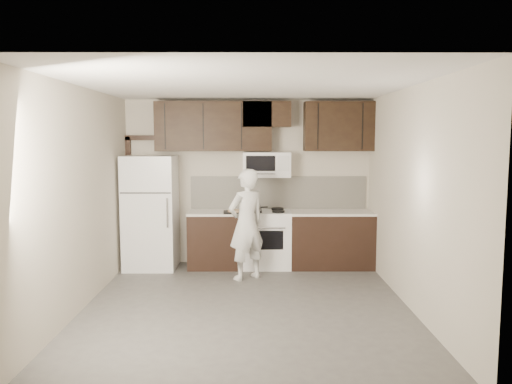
{
  "coord_description": "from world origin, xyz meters",
  "views": [
    {
      "loc": [
        0.09,
        -5.97,
        2.08
      ],
      "look_at": [
        0.12,
        0.9,
        1.33
      ],
      "focal_mm": 35.0,
      "sensor_mm": 36.0,
      "label": 1
    }
  ],
  "objects_px": {
    "stove": "(267,239)",
    "person": "(246,224)",
    "microwave": "(267,165)",
    "refrigerator": "(151,212)"
  },
  "relations": [
    {
      "from": "stove",
      "to": "person",
      "type": "distance_m",
      "value": 0.84
    },
    {
      "from": "microwave",
      "to": "person",
      "type": "relative_size",
      "value": 0.47
    },
    {
      "from": "refrigerator",
      "to": "person",
      "type": "distance_m",
      "value": 1.67
    },
    {
      "from": "stove",
      "to": "refrigerator",
      "type": "relative_size",
      "value": 0.52
    },
    {
      "from": "microwave",
      "to": "refrigerator",
      "type": "relative_size",
      "value": 0.42
    },
    {
      "from": "microwave",
      "to": "refrigerator",
      "type": "bearing_deg",
      "value": -174.85
    },
    {
      "from": "stove",
      "to": "microwave",
      "type": "distance_m",
      "value": 1.2
    },
    {
      "from": "microwave",
      "to": "stove",
      "type": "bearing_deg",
      "value": -89.9
    },
    {
      "from": "refrigerator",
      "to": "stove",
      "type": "bearing_deg",
      "value": 1.51
    },
    {
      "from": "refrigerator",
      "to": "person",
      "type": "relative_size",
      "value": 1.1
    }
  ]
}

